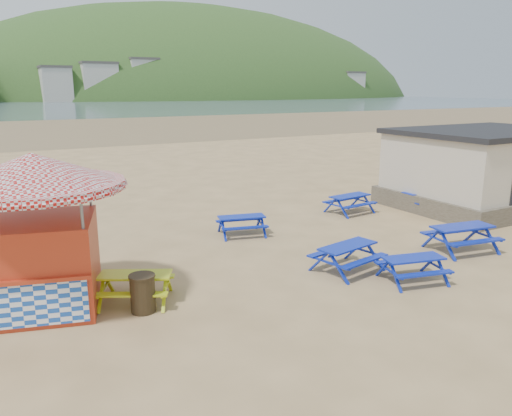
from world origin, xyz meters
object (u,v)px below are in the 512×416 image
litter_bin (143,293)px  amenity_block (486,168)px  picnic_table_blue_a (242,226)px  picnic_table_blue_b (350,204)px  ice_cream_kiosk (37,213)px  picnic_table_yellow (136,288)px

litter_bin → amenity_block: (15.47, 3.12, 1.14)m
picnic_table_blue_a → picnic_table_blue_b: 5.14m
picnic_table_blue_b → litter_bin: litter_bin is taller
amenity_block → picnic_table_blue_b: bearing=164.2°
picnic_table_blue_b → ice_cream_kiosk: bearing=-169.3°
picnic_table_blue_b → ice_cream_kiosk: 12.19m
litter_bin → ice_cream_kiosk: bearing=145.5°
ice_cream_kiosk → amenity_block: (17.30, 1.86, -0.62)m
picnic_table_blue_b → picnic_table_yellow: bearing=-162.9°
picnic_table_yellow → litter_bin: 0.60m
picnic_table_blue_b → litter_bin: (-9.70, -4.76, 0.08)m
ice_cream_kiosk → picnic_table_blue_a: bearing=39.7°
picnic_table_yellow → amenity_block: bearing=37.1°
picnic_table_blue_a → amenity_block: size_ratio=0.24×
picnic_table_blue_a → litter_bin: size_ratio=2.12×
picnic_table_blue_a → ice_cream_kiosk: ice_cream_kiosk is taller
litter_bin → amenity_block: size_ratio=0.11×
picnic_table_blue_b → amenity_block: (5.77, -1.63, 1.22)m
picnic_table_yellow → ice_cream_kiosk: (-1.85, 0.67, 1.85)m
picnic_table_blue_b → picnic_table_yellow: 10.55m
picnic_table_blue_a → litter_bin: litter_bin is taller
picnic_table_blue_a → amenity_block: (10.87, -1.01, 1.25)m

